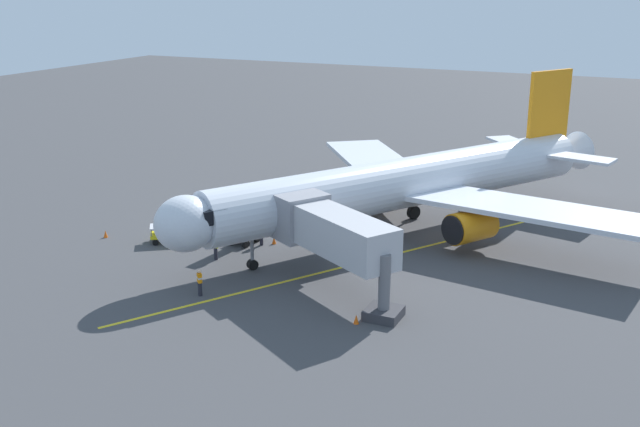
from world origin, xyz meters
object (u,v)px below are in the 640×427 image
at_px(safety_cone_nose_left, 356,319).
at_px(safety_cone_wing_starboard, 274,240).
at_px(jet_bridge, 328,231).
at_px(safety_cone_wing_port, 106,234).
at_px(safety_cone_nose_right, 194,232).
at_px(baggage_cart_portside, 168,233).
at_px(airplane, 410,183).
at_px(ground_crew_loader, 261,234).
at_px(belt_loader_near_nose, 245,234).
at_px(ground_crew_marshaller, 200,282).
at_px(ground_crew_wing_walker, 216,248).

bearing_deg(safety_cone_nose_left, safety_cone_wing_starboard, -43.29).
distance_m(jet_bridge, safety_cone_wing_port, 19.71).
xyz_separation_m(jet_bridge, safety_cone_nose_right, (13.43, -4.91, -3.49)).
distance_m(baggage_cart_portside, safety_cone_nose_left, 19.48).
distance_m(airplane, safety_cone_wing_starboard, 11.22).
distance_m(ground_crew_loader, belt_loader_near_nose, 1.37).
relative_size(airplane, safety_cone_wing_starboard, 65.88).
bearing_deg(ground_crew_marshaller, safety_cone_wing_port, -26.52).
relative_size(baggage_cart_portside, safety_cone_wing_port, 5.33).
bearing_deg(jet_bridge, safety_cone_wing_port, -5.11).
distance_m(ground_crew_marshaller, safety_cone_nose_right, 11.73).
bearing_deg(safety_cone_wing_starboard, ground_crew_loader, 41.95).
relative_size(belt_loader_near_nose, baggage_cart_portside, 1.59).
xyz_separation_m(ground_crew_marshaller, safety_cone_wing_starboard, (0.40, -10.42, -0.61)).
relative_size(ground_crew_wing_walker, safety_cone_nose_right, 3.11).
height_order(belt_loader_near_nose, baggage_cart_portside, belt_loader_near_nose).
bearing_deg(safety_cone_wing_port, baggage_cart_portside, -165.98).
relative_size(ground_crew_wing_walker, baggage_cart_portside, 0.58).
bearing_deg(ground_crew_wing_walker, ground_crew_loader, -109.59).
height_order(jet_bridge, safety_cone_nose_left, jet_bridge).
bearing_deg(ground_crew_wing_walker, safety_cone_nose_left, 156.98).
height_order(ground_crew_loader, safety_cone_nose_left, ground_crew_loader).
height_order(jet_bridge, safety_cone_wing_starboard, jet_bridge).
xyz_separation_m(belt_loader_near_nose, safety_cone_wing_starboard, (-2.06, -0.75, -0.44)).
bearing_deg(baggage_cart_portside, airplane, -148.79).
height_order(ground_crew_marshaller, ground_crew_wing_walker, same).
relative_size(baggage_cart_portside, safety_cone_nose_left, 5.33).
bearing_deg(safety_cone_nose_left, ground_crew_loader, -39.62).
height_order(airplane, safety_cone_nose_right, airplane).
relative_size(airplane, ground_crew_loader, 21.19).
bearing_deg(airplane, belt_loader_near_nose, 35.57).
height_order(safety_cone_nose_right, safety_cone_wing_starboard, same).
bearing_deg(ground_crew_marshaller, safety_cone_nose_left, -178.04).
distance_m(airplane, jet_bridge, 12.50).
bearing_deg(jet_bridge, baggage_cart_portside, -11.58).
xyz_separation_m(belt_loader_near_nose, safety_cone_nose_right, (4.36, 0.15, -0.44)).
height_order(safety_cone_nose_left, safety_cone_wing_starboard, same).
height_order(airplane, jet_bridge, airplane).
relative_size(jet_bridge, safety_cone_wing_starboard, 19.51).
bearing_deg(belt_loader_near_nose, jet_bridge, 150.86).
bearing_deg(safety_cone_nose_right, ground_crew_wing_walker, 139.03).
relative_size(jet_bridge, safety_cone_nose_right, 19.51).
height_order(ground_crew_wing_walker, safety_cone_nose_left, ground_crew_wing_walker).
bearing_deg(ground_crew_loader, safety_cone_nose_left, 140.38).
xyz_separation_m(ground_crew_loader, baggage_cart_portside, (6.69, 2.22, -0.23)).
relative_size(jet_bridge, ground_crew_wing_walker, 6.28).
relative_size(safety_cone_nose_right, safety_cone_wing_port, 1.00).
bearing_deg(ground_crew_wing_walker, ground_crew_marshaller, 113.60).
distance_m(belt_loader_near_nose, safety_cone_nose_right, 4.38).
xyz_separation_m(airplane, ground_crew_marshaller, (7.84, 17.05, -3.12)).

